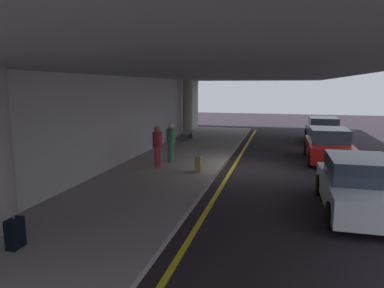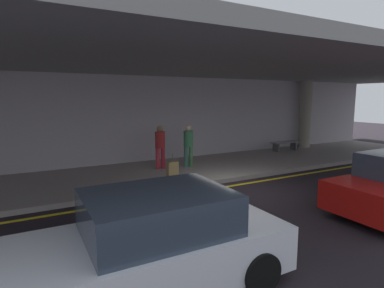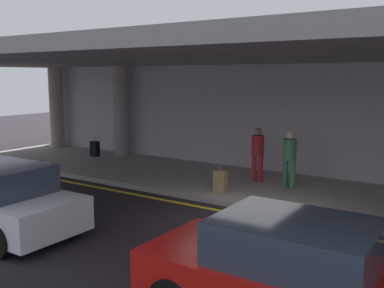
# 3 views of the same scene
# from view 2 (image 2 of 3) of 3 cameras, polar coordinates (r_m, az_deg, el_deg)

# --- Properties ---
(ground_plane) EXTENTS (60.00, 60.00, 0.00)m
(ground_plane) POSITION_cam_2_polar(r_m,az_deg,el_deg) (9.93, 8.91, -8.48)
(ground_plane) COLOR black
(sidewalk) EXTENTS (26.00, 4.20, 0.15)m
(sidewalk) POSITION_cam_2_polar(r_m,az_deg,el_deg) (12.42, 0.20, -4.58)
(sidewalk) COLOR gray
(sidewalk) RESTS_ON ground
(lane_stripe_yellow) EXTENTS (26.00, 0.14, 0.01)m
(lane_stripe_yellow) POSITION_cam_2_polar(r_m,az_deg,el_deg) (10.39, 6.88, -7.65)
(lane_stripe_yellow) COLOR yellow
(lane_stripe_yellow) RESTS_ON ground
(support_column_center) EXTENTS (0.63, 0.63, 3.65)m
(support_column_center) POSITION_cam_2_polar(r_m,az_deg,el_deg) (18.48, 20.02, 5.13)
(support_column_center) COLOR gray
(support_column_center) RESTS_ON sidewalk
(ceiling_overhang) EXTENTS (28.00, 13.20, 0.30)m
(ceiling_overhang) POSITION_cam_2_polar(r_m,az_deg,el_deg) (11.72, 1.42, 13.70)
(ceiling_overhang) COLOR gray
(ceiling_overhang) RESTS_ON support_column_far_left
(terminal_back_wall) EXTENTS (26.00, 0.30, 3.80)m
(terminal_back_wall) POSITION_cam_2_polar(r_m,az_deg,el_deg) (14.16, -4.18, 4.46)
(terminal_back_wall) COLOR #B4ACB3
(terminal_back_wall) RESTS_ON ground
(car_white) EXTENTS (4.10, 1.92, 1.50)m
(car_white) POSITION_cam_2_polar(r_m,az_deg,el_deg) (4.91, -6.97, -17.64)
(car_white) COLOR white
(car_white) RESTS_ON ground
(traveler_with_luggage) EXTENTS (0.38, 0.38, 1.68)m
(traveler_with_luggage) POSITION_cam_2_polar(r_m,az_deg,el_deg) (12.04, -5.85, -0.02)
(traveler_with_luggage) COLOR maroon
(traveler_with_luggage) RESTS_ON sidewalk
(person_waiting_for_ride) EXTENTS (0.38, 0.38, 1.68)m
(person_waiting_for_ride) POSITION_cam_2_polar(r_m,az_deg,el_deg) (12.32, -0.66, 0.22)
(person_waiting_for_ride) COLOR #366353
(person_waiting_for_ride) RESTS_ON sidewalk
(suitcase_upright_secondary) EXTENTS (0.36, 0.22, 0.90)m
(suitcase_upright_secondary) POSITION_cam_2_polar(r_m,az_deg,el_deg) (10.45, -3.59, -4.92)
(suitcase_upright_secondary) COLOR olive
(suitcase_upright_secondary) RESTS_ON sidewalk
(bench_metal) EXTENTS (1.60, 0.50, 0.48)m
(bench_metal) POSITION_cam_2_polar(r_m,az_deg,el_deg) (16.91, 16.65, 0.00)
(bench_metal) COLOR slate
(bench_metal) RESTS_ON sidewalk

